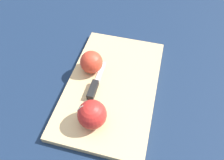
{
  "coord_description": "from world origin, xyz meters",
  "views": [
    {
      "loc": [
        -0.37,
        -0.15,
        0.55
      ],
      "look_at": [
        0.0,
        0.0,
        0.04
      ],
      "focal_mm": 35.0,
      "sensor_mm": 36.0,
      "label": 1
    }
  ],
  "objects": [
    {
      "name": "ground_plane",
      "position": [
        0.0,
        0.0,
        0.0
      ],
      "size": [
        4.0,
        4.0,
        0.0
      ],
      "primitive_type": "plane",
      "color": "#14233D"
    },
    {
      "name": "cutting_board",
      "position": [
        0.0,
        0.0,
        0.01
      ],
      "size": [
        0.46,
        0.32,
        0.02
      ],
      "color": "tan",
      "rests_on": "ground_plane"
    },
    {
      "name": "apple_half_left",
      "position": [
        -0.13,
        0.0,
        0.06
      ],
      "size": [
        0.08,
        0.08,
        0.08
      ],
      "rotation": [
        0.0,
        0.0,
        0.48
      ],
      "color": "red",
      "rests_on": "cutting_board"
    },
    {
      "name": "apple_half_right",
      "position": [
        0.03,
        0.08,
        0.05
      ],
      "size": [
        0.07,
        0.07,
        0.07
      ],
      "rotation": [
        0.0,
        0.0,
        5.71
      ],
      "color": "red",
      "rests_on": "cutting_board"
    },
    {
      "name": "knife",
      "position": [
        -0.04,
        0.04,
        0.03
      ],
      "size": [
        0.15,
        0.04,
        0.02
      ],
      "rotation": [
        0.0,
        0.0,
        0.14
      ],
      "color": "silver",
      "rests_on": "cutting_board"
    }
  ]
}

